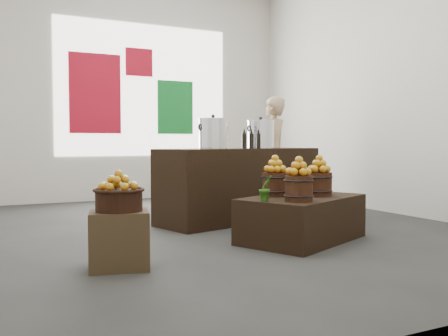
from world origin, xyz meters
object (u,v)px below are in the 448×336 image
stock_pot_center (260,135)px  shopper (272,152)px  crate (119,240)px  wicker_basket (119,200)px  counter (241,184)px  display_table (302,219)px  stock_pot_left (213,134)px

stock_pot_center → shopper: bearing=50.6°
crate → shopper: bearing=41.2°
wicker_basket → counter: size_ratio=0.16×
crate → wicker_basket: wicker_basket is taller
display_table → shopper: bearing=40.1°
crate → stock_pot_center: (2.47, 1.90, 0.90)m
counter → stock_pot_center: bearing=0.0°
counter → shopper: bearing=27.6°
stock_pot_left → stock_pot_center: size_ratio=1.00×
counter → stock_pot_left: size_ratio=6.47×
wicker_basket → counter: counter is taller
wicker_basket → display_table: (2.04, 0.29, -0.33)m
stock_pot_center → wicker_basket: bearing=-142.4°
stock_pot_center → display_table: bearing=-105.2°
wicker_basket → stock_pot_center: 3.17m
display_table → crate: bearing=163.7°
stock_pot_left → wicker_basket: bearing=-134.4°
display_table → counter: 1.53m
stock_pot_left → shopper: size_ratio=0.20×
stock_pot_center → counter: bearing=-165.1°
crate → display_table: (2.04, 0.29, -0.00)m
display_table → wicker_basket: bearing=163.7°
stock_pot_left → stock_pot_center: same height
stock_pot_center → shopper: shopper is taller
shopper → counter: bearing=16.5°
display_table → counter: bearing=62.7°
crate → counter: (2.11, 1.80, 0.24)m
display_table → stock_pot_left: size_ratio=3.74×
display_table → stock_pot_center: size_ratio=3.74×
shopper → stock_pot_center: bearing=24.6°
wicker_basket → display_table: 2.08m
crate → counter: size_ratio=0.20×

